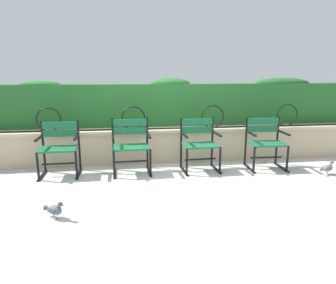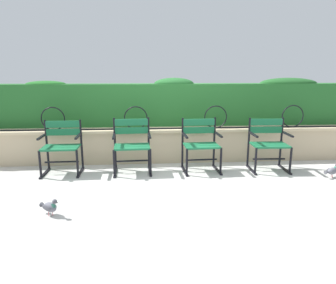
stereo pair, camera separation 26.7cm
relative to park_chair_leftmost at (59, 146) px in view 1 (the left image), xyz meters
The scene contains 10 objects.
ground_plane 1.82m from the park_chair_leftmost, 12.96° to the right, with size 60.00×60.00×0.00m, color #B7B5AF.
stone_wall 1.81m from the park_chair_leftmost, 17.50° to the left, with size 8.42×0.41×0.62m.
iron_arch_fence 1.42m from the park_chair_leftmost, 19.71° to the left, with size 7.86×0.02×0.42m.
hedge_row 2.09m from the park_chair_leftmost, 28.02° to the left, with size 8.25×0.46×0.90m.
park_chair_leftmost is the anchor object (origin of this frame).
park_chair_centre_left 1.14m from the park_chair_leftmost, ahead, with size 0.63×0.55×0.88m.
park_chair_centre_right 2.28m from the park_chair_leftmost, ahead, with size 0.62×0.55×0.87m.
park_chair_rightmost 3.43m from the park_chair_leftmost, ahead, with size 0.63×0.54×0.87m.
pigeon_near_chairs 4.35m from the park_chair_leftmost, ahead, with size 0.28×0.16×0.22m.
pigeon_far_side 1.66m from the park_chair_leftmost, 81.01° to the right, with size 0.26×0.21×0.22m.
Camera 1 is at (-0.60, -4.55, 1.63)m, focal length 32.78 mm.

